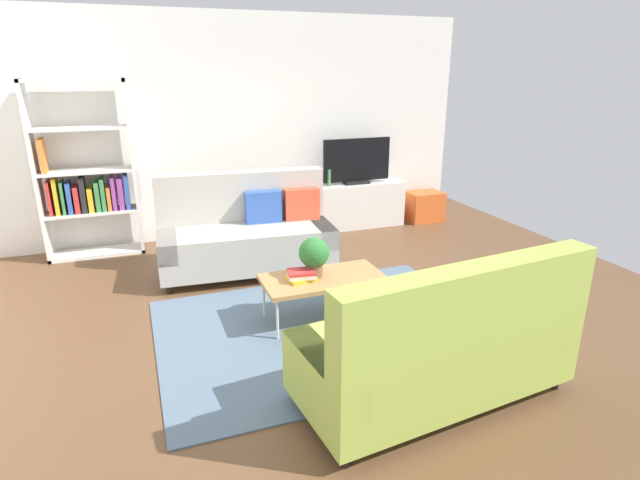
{
  "coord_description": "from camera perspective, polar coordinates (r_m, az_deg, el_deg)",
  "views": [
    {
      "loc": [
        -1.4,
        -4.1,
        2.22
      ],
      "look_at": [
        0.2,
        0.23,
        0.65
      ],
      "focal_mm": 28.6,
      "sensor_mm": 36.0,
      "label": 1
    }
  ],
  "objects": [
    {
      "name": "table_book_1",
      "position": [
        4.53,
        -2.09,
        -3.94
      ],
      "size": [
        0.27,
        0.22,
        0.03
      ],
      "primitive_type": "cube",
      "rotation": [
        0.0,
        0.0,
        -0.16
      ],
      "color": "silver",
      "rests_on": "table_book_0"
    },
    {
      "name": "vase_0",
      "position": [
        7.18,
        -0.41,
        6.9
      ],
      "size": [
        0.09,
        0.09,
        0.2
      ],
      "primitive_type": "cylinder",
      "color": "#B24C4C",
      "rests_on": "tv_console"
    },
    {
      "name": "potted_plant",
      "position": [
        4.57,
        -0.68,
        -1.65
      ],
      "size": [
        0.28,
        0.28,
        0.36
      ],
      "color": "brown",
      "rests_on": "coffee_table"
    },
    {
      "name": "bookshelf",
      "position": [
        6.72,
        -24.63,
        6.24
      ],
      "size": [
        1.1,
        0.36,
        2.1
      ],
      "color": "white",
      "rests_on": "ground_plane"
    },
    {
      "name": "table_book_2",
      "position": [
        4.52,
        -2.09,
        -3.59
      ],
      "size": [
        0.27,
        0.22,
        0.03
      ],
      "primitive_type": "cube",
      "rotation": [
        0.0,
        0.0,
        -0.16
      ],
      "color": "red",
      "rests_on": "table_book_1"
    },
    {
      "name": "area_rug",
      "position": [
        4.61,
        0.64,
        -9.9
      ],
      "size": [
        2.9,
        2.2,
        0.01
      ],
      "primitive_type": "cube",
      "color": "slate",
      "rests_on": "ground_plane"
    },
    {
      "name": "ground_plane",
      "position": [
        4.87,
        -1.32,
        -8.35
      ],
      "size": [
        7.68,
        7.68,
        0.0
      ],
      "primitive_type": "plane",
      "color": "brown"
    },
    {
      "name": "couch_beige",
      "position": [
        5.79,
        -8.14,
        0.76
      ],
      "size": [
        1.96,
        0.98,
        1.1
      ],
      "rotation": [
        0.0,
        0.0,
        3.07
      ],
      "color": "#B2ADA3",
      "rests_on": "ground_plane"
    },
    {
      "name": "tv",
      "position": [
        7.3,
        4.12,
        8.73
      ],
      "size": [
        1.0,
        0.2,
        0.64
      ],
      "color": "black",
      "rests_on": "tv_console"
    },
    {
      "name": "couch_green",
      "position": [
        3.59,
        13.09,
        -11.4
      ],
      "size": [
        1.98,
        1.03,
        1.1
      ],
      "rotation": [
        0.0,
        0.0,
        0.1
      ],
      "color": "#A3BC4C",
      "rests_on": "ground_plane"
    },
    {
      "name": "tv_console",
      "position": [
        7.45,
        3.94,
        3.96
      ],
      "size": [
        1.4,
        0.44,
        0.64
      ],
      "primitive_type": "cube",
      "color": "silver",
      "rests_on": "ground_plane"
    },
    {
      "name": "wall_far",
      "position": [
        7.08,
        -9.03,
        12.32
      ],
      "size": [
        6.4,
        0.12,
        2.9
      ],
      "primitive_type": "cube",
      "color": "white",
      "rests_on": "ground_plane"
    },
    {
      "name": "storage_trunk",
      "position": [
        7.9,
        11.54,
        3.73
      ],
      "size": [
        0.52,
        0.4,
        0.44
      ],
      "primitive_type": "cube",
      "color": "orange",
      "rests_on": "ground_plane"
    },
    {
      "name": "table_book_0",
      "position": [
        4.55,
        -2.08,
        -4.32
      ],
      "size": [
        0.26,
        0.21,
        0.03
      ],
      "primitive_type": "cube",
      "rotation": [
        0.0,
        0.0,
        0.15
      ],
      "color": "gold",
      "rests_on": "coffee_table"
    },
    {
      "name": "coffee_table",
      "position": [
        4.63,
        0.35,
        -4.47
      ],
      "size": [
        1.1,
        0.56,
        0.42
      ],
      "color": "#B7844C",
      "rests_on": "ground_plane"
    },
    {
      "name": "bottle_0",
      "position": [
        7.15,
        1.02,
        6.98
      ],
      "size": [
        0.05,
        0.05,
        0.23
      ],
      "primitive_type": "cylinder",
      "color": "#3F8C4C",
      "rests_on": "tv_console"
    }
  ]
}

